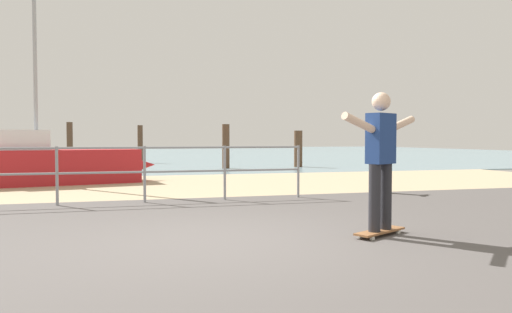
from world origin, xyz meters
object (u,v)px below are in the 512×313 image
at_px(skateboarder, 381,153).
at_px(seagull, 385,156).
at_px(skateboard, 380,232).
at_px(bollard_short, 384,177).
at_px(sailboat, 56,164).

height_order(skateboarder, seagull, skateboarder).
relative_size(skateboard, seagull, 1.97).
relative_size(bollard_short, seagull, 1.78).
relative_size(skateboard, skateboarder, 0.49).
bearing_deg(bollard_short, sailboat, 149.93).
bearing_deg(skateboard, seagull, 59.10).
xyz_separation_m(sailboat, bollard_short, (7.09, -4.10, -0.16)).
height_order(sailboat, skateboard, sailboat).
relative_size(skateboarder, seagull, 4.05).
height_order(skateboard, seagull, seagull).
relative_size(skateboard, bollard_short, 1.10).
xyz_separation_m(skateboarder, bollard_short, (2.42, 4.05, -0.65)).
distance_m(skateboarder, seagull, 4.74).
distance_m(skateboarder, bollard_short, 4.76).
distance_m(sailboat, skateboard, 9.41).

